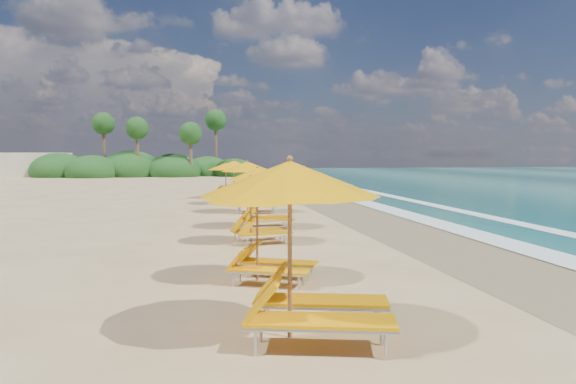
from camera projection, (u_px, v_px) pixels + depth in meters
ground at (288, 224)px, 19.83m from camera, size 160.00×160.00×0.00m
wet_sand at (391, 222)px, 20.50m from camera, size 4.00×160.00×0.01m
surf_foam at (457, 220)px, 20.95m from camera, size 4.00×160.00×0.01m
station_0 at (304, 237)px, 7.46m from camera, size 3.16×3.05×2.57m
station_1 at (265, 225)px, 10.87m from camera, size 2.70×2.67×2.06m
station_2 at (256, 205)px, 15.60m from camera, size 2.44×2.35×2.00m
station_3 at (262, 193)px, 18.79m from camera, size 2.41×2.24×2.17m
station_4 at (251, 183)px, 23.74m from camera, size 2.71×2.56×2.34m
station_5 at (237, 179)px, 27.79m from camera, size 2.79×2.67×2.33m
station_6 at (228, 178)px, 31.55m from camera, size 2.86×2.86×2.15m
treeline at (140, 168)px, 62.87m from camera, size 25.80×8.80×9.74m
beach_building at (37, 165)px, 63.28m from camera, size 7.00×5.00×2.80m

